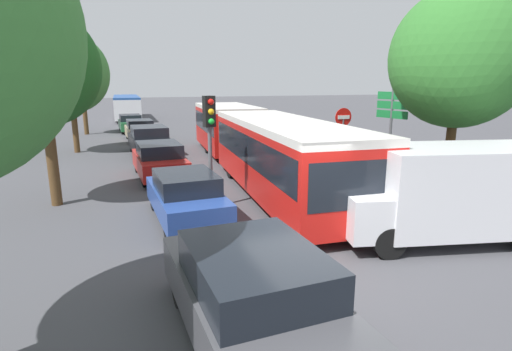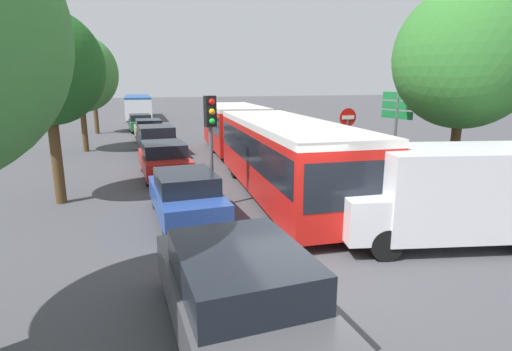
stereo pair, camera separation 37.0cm
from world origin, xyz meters
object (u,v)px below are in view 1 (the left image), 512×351
city_bus_rear (127,106)px  tree_left_far (70,75)px  queued_car_black (149,140)px  queued_car_graphite (253,296)px  tree_right_near (460,62)px  direction_sign_post (392,116)px  tree_left_distant (81,68)px  tree_left_mid (39,71)px  queued_car_blue (186,196)px  queued_car_green (131,123)px  traffic_light (210,127)px  white_van (450,191)px  articulated_bus (253,138)px  queued_car_red (159,160)px  no_entry_sign (343,132)px  queued_car_tan (140,130)px

city_bus_rear → tree_left_far: size_ratio=1.75×
queued_car_black → queued_car_graphite: bearing=177.9°
queued_car_black → tree_right_near: tree_right_near is taller
direction_sign_post → tree_left_distant: bearing=-71.1°
tree_left_mid → tree_left_distant: (0.05, 18.67, 0.64)m
queued_car_blue → queued_car_green: size_ratio=1.02×
queued_car_black → tree_left_mid: bearing=154.0°
queued_car_green → traffic_light: 21.10m
tree_left_distant → city_bus_rear: bearing=74.6°
white_van → tree_left_far: bearing=-47.7°
articulated_bus → tree_left_mid: bearing=-68.7°
tree_left_far → tree_right_near: (12.08, -14.00, 0.25)m
queued_car_green → tree_right_near: 24.61m
queued_car_graphite → tree_left_far: bearing=8.9°
tree_left_far → city_bus_rear: bearing=80.5°
city_bus_rear → tree_left_distant: (-3.40, -12.34, 3.37)m
articulated_bus → queued_car_black: bearing=-143.3°
queued_car_graphite → queued_car_green: 27.56m
tree_right_near → tree_left_distant: bearing=118.3°
queued_car_graphite → tree_left_distant: tree_left_distant is taller
queued_car_red → queued_car_black: queued_car_black is taller
queued_car_blue → no_entry_sign: 7.25m
city_bus_rear → queued_car_tan: size_ratio=2.75×
articulated_bus → city_bus_rear: size_ratio=1.57×
white_van → tree_left_distant: tree_left_distant is taller
no_entry_sign → tree_left_mid: size_ratio=0.47×
queued_car_green → tree_left_mid: tree_left_mid is taller
queued_car_graphite → queued_car_green: size_ratio=1.13×
queued_car_red → traffic_light: 5.10m
city_bus_rear → no_entry_sign: (6.84, -31.05, 0.50)m
queued_car_tan → queued_car_blue: bearing=178.4°
queued_car_black → white_van: 15.64m
queued_car_tan → tree_left_far: 6.09m
tree_left_distant → queued_car_green: bearing=6.6°
articulated_bus → traffic_light: (-2.86, -4.26, 1.02)m
queued_car_green → queued_car_tan: bearing=-177.9°
articulated_bus → traffic_light: size_ratio=5.11×
traffic_light → tree_left_distant: size_ratio=0.50×
queued_car_graphite → tree_left_distant: bearing=5.6°
tree_left_mid → queued_car_red: bearing=37.4°
queued_car_tan → traffic_light: bearing=-178.3°
city_bus_rear → traffic_light: (1.13, -32.96, 1.12)m
queued_car_blue → tree_right_near: (8.42, -0.88, 3.69)m
queued_car_graphite → queued_car_tan: bearing=-1.8°
queued_car_green → white_van: 26.13m
queued_car_blue → queued_car_graphite: bearing=177.6°
direction_sign_post → tree_right_near: tree_right_near is taller
queued_car_graphite → queued_car_green: queued_car_graphite is taller
city_bus_rear → no_entry_sign: 31.80m
queued_car_blue → tree_left_distant: size_ratio=0.59×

